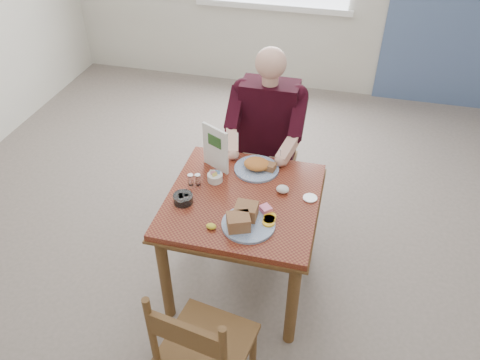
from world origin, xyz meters
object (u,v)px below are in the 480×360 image
(chair_far, at_px, (268,159))
(chair_near, at_px, (203,351))
(diner, at_px, (267,128))
(near_plate, at_px, (246,219))
(table, at_px, (243,211))
(far_plate, at_px, (258,166))

(chair_far, bearing_deg, chair_near, -89.58)
(diner, height_order, near_plate, diner)
(chair_far, bearing_deg, table, -90.00)
(chair_far, relative_size, near_plate, 2.57)
(chair_far, xyz_separation_m, chair_near, (0.01, -1.67, 0.00))
(chair_near, relative_size, near_plate, 2.57)
(far_plate, bearing_deg, chair_near, -90.69)
(far_plate, bearing_deg, near_plate, -84.69)
(chair_far, relative_size, chair_near, 1.00)
(chair_near, xyz_separation_m, near_plate, (0.06, 0.66, 0.31))
(table, relative_size, chair_near, 0.97)
(near_plate, bearing_deg, diner, 94.54)
(table, height_order, near_plate, near_plate)
(chair_near, bearing_deg, diner, 90.44)
(chair_far, distance_m, chair_near, 1.67)
(near_plate, bearing_deg, far_plate, 95.31)
(diner, bearing_deg, near_plate, -85.46)
(chair_near, bearing_deg, chair_far, 90.42)
(chair_far, height_order, far_plate, chair_far)
(table, xyz_separation_m, diner, (0.00, 0.71, 0.17))
(table, distance_m, near_plate, 0.28)
(chair_near, relative_size, diner, 0.69)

